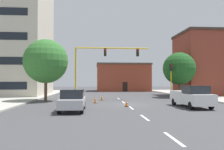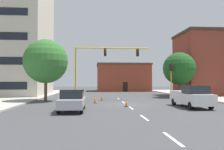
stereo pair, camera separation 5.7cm
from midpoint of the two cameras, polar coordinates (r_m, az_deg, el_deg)
ground_plane at (r=23.69m, az=3.70°, el=-7.36°), size 160.00×160.00×0.00m
sidewalk_left at (r=33.06m, az=-22.37°, el=-5.48°), size 6.00×56.00×0.14m
sidewalk_right at (r=35.60m, az=23.92°, el=-5.17°), size 6.00×56.00×0.14m
lane_stripe_seg_0 at (r=10.17m, az=15.01°, el=-15.08°), size 0.16×2.40×0.01m
lane_stripe_seg_1 at (r=15.38m, az=8.13°, el=-10.48°), size 0.16×2.40×0.01m
lane_stripe_seg_2 at (r=20.74m, az=4.85°, el=-8.17°), size 0.16×2.40×0.01m
lane_stripe_seg_3 at (r=26.15m, az=2.94°, el=-6.80°), size 0.16×2.40×0.01m
lane_stripe_seg_4 at (r=31.60m, az=1.69°, el=-5.90°), size 0.16×2.40×0.01m
building_tall_left at (r=43.52m, az=-26.12°, el=9.67°), size 16.00×13.06×21.49m
building_brick_center at (r=57.29m, az=2.68°, el=-0.61°), size 12.85×10.19×6.67m
building_row_right at (r=42.72m, az=24.28°, el=2.50°), size 12.21×8.55×10.62m
traffic_signal_gantry at (r=29.89m, az=-6.29°, el=-1.68°), size 10.48×1.20×6.83m
traffic_light_pole_right at (r=33.07m, az=14.57°, el=0.45°), size 0.32×0.47×4.80m
tree_left_near at (r=28.60m, az=-16.10°, el=3.29°), size 5.28×5.28×7.43m
tree_right_mid at (r=35.57m, az=16.47°, el=1.55°), size 4.83×4.83×6.71m
pickup_truck_white at (r=22.31m, az=19.20°, el=-5.12°), size 2.22×5.48×1.99m
sedan_silver_near_left at (r=18.63m, az=-9.75°, el=-6.17°), size 1.88×4.50×1.74m
traffic_cone_roadside_a at (r=21.62m, az=3.73°, el=-7.05°), size 0.36×0.36×0.66m
traffic_cone_roadside_b at (r=25.17m, az=-4.13°, el=-6.16°), size 0.36×0.36×0.76m
traffic_cone_roadside_c at (r=28.75m, az=-2.47°, el=-5.66°), size 0.36×0.36×0.69m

